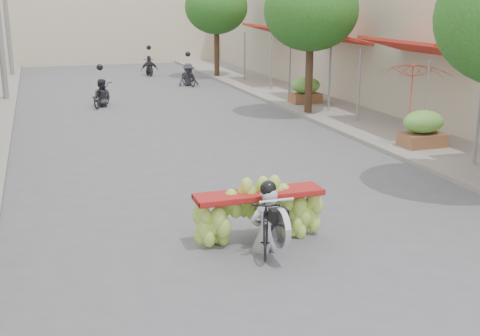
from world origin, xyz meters
The scene contains 15 objects.
ground centered at (0.00, 0.00, 0.00)m, with size 120.00×120.00×0.00m, color #515155.
sidewalk_right centered at (7.00, 15.00, 0.06)m, with size 4.00×60.00×0.12m, color gray.
shophouse_row_right centered at (11.99, 14.00, 3.00)m, with size 9.77×40.00×6.00m.
far_building centered at (0.00, 38.00, 3.50)m, with size 20.00×6.00×7.00m, color beige.
utility_pole_back centered at (-5.40, 30.00, 4.03)m, with size 0.60×0.24×8.00m.
street_tree_mid centered at (5.40, 14.00, 3.78)m, with size 3.40×3.40×5.25m.
street_tree_far centered at (5.40, 26.00, 3.78)m, with size 3.40×3.40×5.25m.
produce_crate_mid centered at (6.20, 8.00, 0.71)m, with size 1.20×0.88×1.16m.
produce_crate_far centered at (6.20, 16.00, 0.71)m, with size 1.20×0.88×1.16m.
banana_motorbike centered at (-0.56, 2.93, 0.70)m, with size 2.29×1.85×2.10m.
market_umbrella centered at (5.88, 8.16, 2.51)m, with size 2.58×2.58×1.83m.
pedestrian centered at (6.25, 16.70, 0.99)m, with size 0.87×0.53×1.73m.
bg_motorbike_a centered at (-1.69, 18.40, 0.74)m, with size 1.26×1.78×1.95m.
bg_motorbike_b centered at (3.09, 23.21, 0.85)m, with size 1.14×1.74×1.95m.
bg_motorbike_c centered at (2.02, 28.10, 0.80)m, with size 1.02×1.64×1.95m.
Camera 1 is at (-4.06, -6.21, 4.15)m, focal length 45.00 mm.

